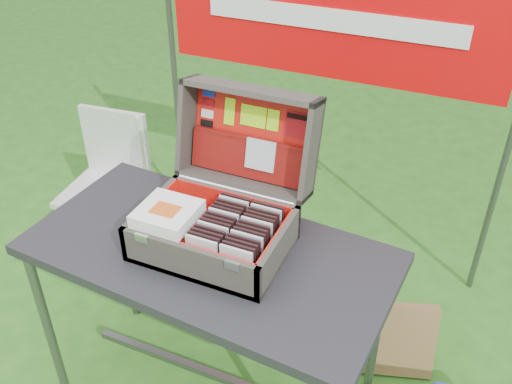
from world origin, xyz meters
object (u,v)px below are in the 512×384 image
at_px(suitcase, 219,184).
at_px(cardboard_box, 397,339).
at_px(table, 213,329).
at_px(chair, 102,194).

xyz_separation_m(suitcase, cardboard_box, (0.64, 0.38, -0.87)).
relative_size(suitcase, cardboard_box, 1.53).
distance_m(table, cardboard_box, 0.83).
distance_m(table, chair, 1.12).
height_order(table, chair, chair).
distance_m(suitcase, cardboard_box, 1.14).
bearing_deg(suitcase, cardboard_box, 30.85).
xyz_separation_m(chair, cardboard_box, (1.61, -0.13, -0.24)).
relative_size(suitcase, chair, 0.64).
bearing_deg(chair, cardboard_box, -10.12).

